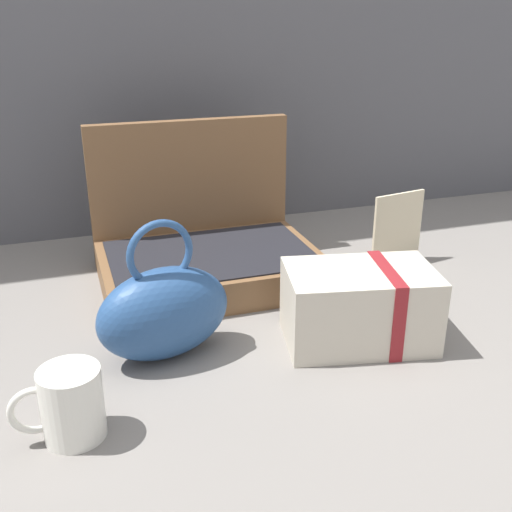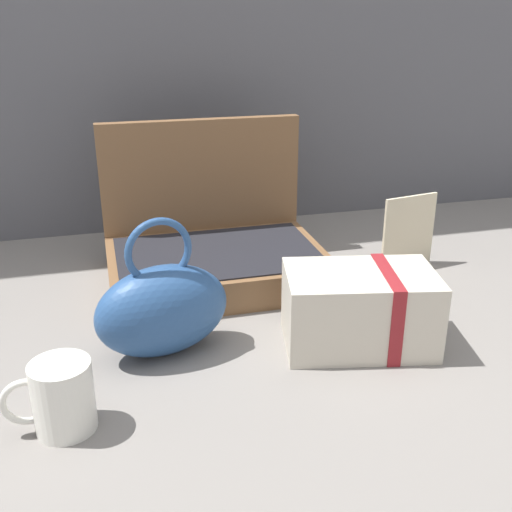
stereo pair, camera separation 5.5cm
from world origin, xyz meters
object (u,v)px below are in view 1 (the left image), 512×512
object	(u,v)px
open_suitcase	(205,245)
cream_toiletry_bag	(361,306)
info_card_left	(397,229)
coffee_mug	(70,404)
teal_pouch_handbag	(164,311)

from	to	relation	value
open_suitcase	cream_toiletry_bag	bearing A→B (deg)	-62.58
info_card_left	open_suitcase	bearing A→B (deg)	160.48
cream_toiletry_bag	coffee_mug	bearing A→B (deg)	-167.49
coffee_mug	info_card_left	size ratio (longest dim) A/B	0.75
coffee_mug	info_card_left	distance (m)	0.76
teal_pouch_handbag	info_card_left	world-z (taller)	teal_pouch_handbag
open_suitcase	info_card_left	xyz separation A→B (m)	(0.39, -0.07, 0.01)
teal_pouch_handbag	cream_toiletry_bag	distance (m)	0.31
cream_toiletry_bag	coffee_mug	world-z (taller)	cream_toiletry_bag
teal_pouch_handbag	info_card_left	size ratio (longest dim) A/B	1.49
open_suitcase	coffee_mug	world-z (taller)	open_suitcase
cream_toiletry_bag	coffee_mug	distance (m)	0.46
cream_toiletry_bag	info_card_left	world-z (taller)	info_card_left
open_suitcase	teal_pouch_handbag	world-z (taller)	open_suitcase
teal_pouch_handbag	cream_toiletry_bag	xyz separation A→B (m)	(0.30, -0.05, -0.01)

